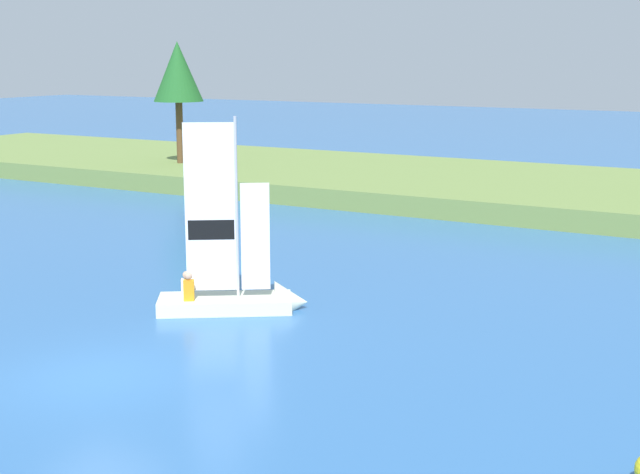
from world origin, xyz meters
TOP-DOWN VIEW (x-y plane):
  - ground_plane at (0.00, 0.00)m, footprint 200.00×200.00m
  - shore_bank at (0.00, 28.23)m, footprint 80.00×14.35m
  - shoreline_tree_left at (-17.63, 25.72)m, footprint 2.72×2.72m
  - sailboat at (-0.00, 5.94)m, footprint 4.09×3.28m

SIDE VIEW (x-z plane):
  - ground_plane at x=0.00m, z-range 0.00..0.00m
  - sailboat at x=0.00m, z-range -2.42..3.26m
  - shore_bank at x=0.00m, z-range 0.00..0.92m
  - shoreline_tree_left at x=-17.63m, z-range 2.55..9.19m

